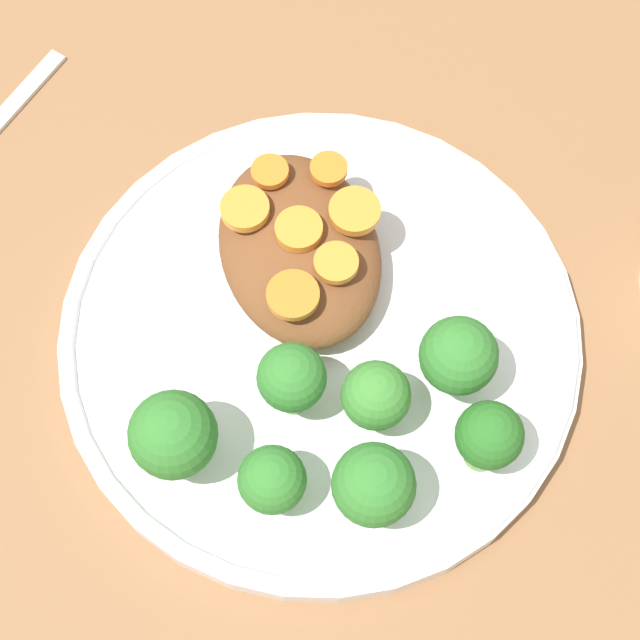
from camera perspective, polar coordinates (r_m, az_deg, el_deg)
ground_plane at (r=0.57m, az=0.00°, el=-1.23°), size 4.00×4.00×0.00m
plate at (r=0.56m, az=0.00°, el=-0.83°), size 0.27×0.27×0.02m
stew_mound at (r=0.55m, az=-1.12°, el=3.82°), size 0.11×0.08×0.04m
broccoli_floret_0 at (r=0.51m, az=-1.51°, el=-3.18°), size 0.03×0.03×0.05m
broccoli_floret_1 at (r=0.52m, az=7.39°, el=-1.95°), size 0.04×0.04×0.06m
broccoli_floret_2 at (r=0.50m, az=-2.57°, el=-8.56°), size 0.03×0.03×0.04m
broccoli_floret_3 at (r=0.51m, az=2.99°, el=-4.10°), size 0.03×0.03×0.05m
broccoli_floret_4 at (r=0.50m, az=-7.83°, el=-6.13°), size 0.04×0.04×0.06m
broccoli_floret_5 at (r=0.51m, az=8.97°, el=-6.20°), size 0.03×0.03×0.05m
broccoli_floret_6 at (r=0.50m, az=3.13°, el=-8.78°), size 0.04×0.04×0.05m
carrot_slice_0 at (r=0.54m, az=-4.03°, el=5.94°), size 0.03×0.03×0.01m
carrot_slice_1 at (r=0.54m, az=1.86°, el=5.83°), size 0.03×0.03×0.01m
carrot_slice_2 at (r=0.52m, az=-1.45°, el=1.34°), size 0.03×0.03×0.00m
carrot_slice_3 at (r=0.53m, az=0.87°, el=3.07°), size 0.02×0.02×0.00m
carrot_slice_4 at (r=0.55m, az=0.47°, el=8.07°), size 0.02×0.02×0.00m
carrot_slice_5 at (r=0.54m, az=-1.46°, el=4.77°), size 0.02×0.02×0.01m
carrot_slice_6 at (r=0.55m, az=-2.69°, el=7.92°), size 0.02×0.02×0.00m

